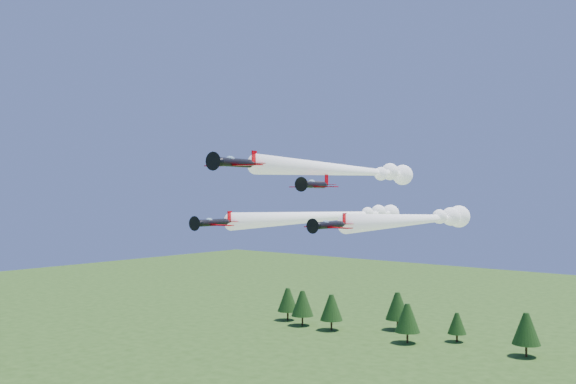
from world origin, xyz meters
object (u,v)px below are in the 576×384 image
Objects in this scene: plane_lead at (354,171)px; plane_slot at (315,185)px; plane_right at (422,219)px; plane_left at (338,216)px.

plane_slot is at bearing -85.59° from plane_lead.
plane_right is 19.42m from plane_slot.
plane_lead is 0.90× the size of plane_left.
plane_lead reaches higher than plane_right.
plane_right is (10.10, 3.40, -7.53)m from plane_lead.
plane_right is at bearing 12.07° from plane_lead.
plane_slot is (-7.43, -17.20, 5.12)m from plane_right.
plane_right reaches higher than plane_left.
plane_left is (-10.43, 10.36, -7.64)m from plane_lead.
plane_lead is at bearing -161.67° from plane_right.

